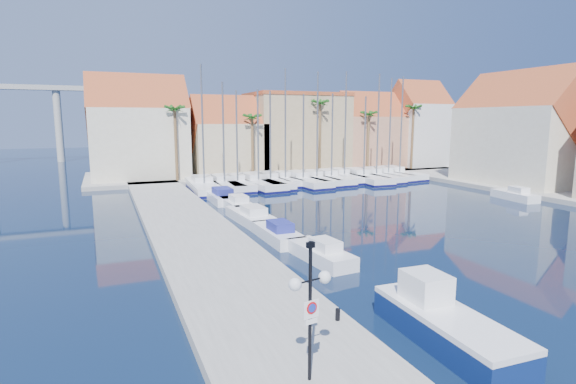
# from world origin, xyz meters

# --- Properties ---
(ground) EXTENTS (260.00, 260.00, 0.00)m
(ground) POSITION_xyz_m (0.00, 0.00, 0.00)
(ground) COLOR black
(ground) RESTS_ON ground
(quay_west) EXTENTS (6.00, 77.00, 0.50)m
(quay_west) POSITION_xyz_m (-9.00, 13.50, 0.25)
(quay_west) COLOR gray
(quay_west) RESTS_ON ground
(shore_north) EXTENTS (54.00, 16.00, 0.50)m
(shore_north) POSITION_xyz_m (10.00, 48.00, 0.25)
(shore_north) COLOR gray
(shore_north) RESTS_ON ground
(lamp_post) EXTENTS (1.41, 0.59, 4.21)m
(lamp_post) POSITION_xyz_m (-9.28, -4.22, 3.26)
(lamp_post) COLOR black
(lamp_post) RESTS_ON quay_west
(bollard) EXTENTS (0.18, 0.18, 0.46)m
(bollard) POSITION_xyz_m (-6.60, -1.05, 0.73)
(bollard) COLOR black
(bollard) RESTS_ON quay_west
(fishing_boat) EXTENTS (2.38, 6.50, 2.25)m
(fishing_boat) POSITION_xyz_m (-3.34, -3.11, 0.75)
(fishing_boat) COLOR navy
(fishing_boat) RESTS_ON ground
(motorboat_west_0) EXTENTS (2.18, 5.43, 1.40)m
(motorboat_west_0) POSITION_xyz_m (-3.24, 7.07, 0.51)
(motorboat_west_0) COLOR white
(motorboat_west_0) RESTS_ON ground
(motorboat_west_1) EXTENTS (1.86, 5.72, 1.40)m
(motorboat_west_1) POSITION_xyz_m (-3.92, 12.26, 0.51)
(motorboat_west_1) COLOR white
(motorboat_west_1) RESTS_ON ground
(motorboat_west_2) EXTENTS (2.44, 6.70, 1.40)m
(motorboat_west_2) POSITION_xyz_m (-3.92, 18.08, 0.51)
(motorboat_west_2) COLOR white
(motorboat_west_2) RESTS_ON ground
(motorboat_west_3) EXTENTS (1.93, 5.91, 1.40)m
(motorboat_west_3) POSITION_xyz_m (-3.50, 23.50, 0.51)
(motorboat_west_3) COLOR white
(motorboat_west_3) RESTS_ON ground
(motorboat_west_4) EXTENTS (2.41, 7.37, 1.40)m
(motorboat_west_4) POSITION_xyz_m (-3.76, 28.42, 0.51)
(motorboat_west_4) COLOR white
(motorboat_west_4) RESTS_ON ground
(motorboat_east_1) EXTENTS (2.20, 5.24, 1.40)m
(motorboat_east_1) POSITION_xyz_m (23.99, 17.48, 0.51)
(motorboat_east_1) COLOR white
(motorboat_east_1) RESTS_ON ground
(sailboat_0) EXTENTS (3.55, 11.50, 14.05)m
(sailboat_0) POSITION_xyz_m (-4.05, 35.49, 0.58)
(sailboat_0) COLOR white
(sailboat_0) RESTS_ON ground
(sailboat_1) EXTENTS (3.08, 10.36, 12.27)m
(sailboat_1) POSITION_xyz_m (-1.66, 35.83, 0.58)
(sailboat_1) COLOR white
(sailboat_1) RESTS_ON ground
(sailboat_2) EXTENTS (3.34, 10.11, 11.35)m
(sailboat_2) POSITION_xyz_m (-0.03, 35.75, 0.57)
(sailboat_2) COLOR white
(sailboat_2) RESTS_ON ground
(sailboat_3) EXTENTS (4.11, 11.99, 11.56)m
(sailboat_3) POSITION_xyz_m (2.42, 35.80, 0.55)
(sailboat_3) COLOR white
(sailboat_3) RESTS_ON ground
(sailboat_4) EXTENTS (3.14, 11.18, 11.42)m
(sailboat_4) POSITION_xyz_m (4.18, 36.17, 0.56)
(sailboat_4) COLOR white
(sailboat_4) RESTS_ON ground
(sailboat_5) EXTENTS (2.27, 8.12, 14.13)m
(sailboat_5) POSITION_xyz_m (6.28, 36.40, 0.66)
(sailboat_5) COLOR white
(sailboat_5) RESTS_ON ground
(sailboat_6) EXTENTS (3.89, 11.57, 11.11)m
(sailboat_6) POSITION_xyz_m (8.17, 35.53, 0.55)
(sailboat_6) COLOR white
(sailboat_6) RESTS_ON ground
(sailboat_7) EXTENTS (2.91, 10.18, 13.84)m
(sailboat_7) POSITION_xyz_m (10.28, 35.85, 0.60)
(sailboat_7) COLOR white
(sailboat_7) RESTS_ON ground
(sailboat_8) EXTENTS (2.92, 10.12, 11.28)m
(sailboat_8) POSITION_xyz_m (12.46, 35.98, 0.57)
(sailboat_8) COLOR white
(sailboat_8) RESTS_ON ground
(sailboat_9) EXTENTS (2.97, 9.65, 14.11)m
(sailboat_9) POSITION_xyz_m (14.74, 36.70, 0.62)
(sailboat_9) COLOR white
(sailboat_9) RESTS_ON ground
(sailboat_10) EXTENTS (3.73, 12.03, 11.00)m
(sailboat_10) POSITION_xyz_m (16.96, 35.55, 0.55)
(sailboat_10) COLOR white
(sailboat_10) RESTS_ON ground
(sailboat_11) EXTENTS (3.17, 10.61, 13.91)m
(sailboat_11) POSITION_xyz_m (18.99, 35.67, 0.59)
(sailboat_11) COLOR white
(sailboat_11) RESTS_ON ground
(sailboat_12) EXTENTS (3.25, 10.00, 13.49)m
(sailboat_12) POSITION_xyz_m (21.17, 36.05, 0.60)
(sailboat_12) COLOR white
(sailboat_12) RESTS_ON ground
(sailboat_13) EXTENTS (3.03, 10.10, 13.79)m
(sailboat_13) POSITION_xyz_m (23.29, 36.46, 0.60)
(sailboat_13) COLOR white
(sailboat_13) RESTS_ON ground
(building_0) EXTENTS (12.30, 9.00, 13.50)m
(building_0) POSITION_xyz_m (-10.00, 47.00, 6.52)
(building_0) COLOR beige
(building_0) RESTS_ON shore_north
(building_1) EXTENTS (10.30, 8.00, 11.00)m
(building_1) POSITION_xyz_m (2.00, 47.00, 5.30)
(building_1) COLOR tan
(building_1) RESTS_ON shore_north
(building_2) EXTENTS (14.20, 10.20, 11.50)m
(building_2) POSITION_xyz_m (13.00, 48.00, 6.26)
(building_2) COLOR tan
(building_2) RESTS_ON shore_north
(building_3) EXTENTS (10.30, 8.00, 12.00)m
(building_3) POSITION_xyz_m (25.00, 47.00, 5.86)
(building_3) COLOR #B5785C
(building_3) RESTS_ON shore_north
(building_4) EXTENTS (8.30, 8.00, 14.00)m
(building_4) POSITION_xyz_m (34.00, 46.00, 6.97)
(building_4) COLOR silver
(building_4) RESTS_ON shore_north
(building_6) EXTENTS (9.00, 14.30, 13.50)m
(building_6) POSITION_xyz_m (32.00, 24.00, 6.52)
(building_6) COLOR beige
(building_6) RESTS_ON shore_east
(palm_0) EXTENTS (2.60, 2.60, 10.15)m
(palm_0) POSITION_xyz_m (-6.00, 42.00, 9.08)
(palm_0) COLOR brown
(palm_0) RESTS_ON shore_north
(palm_1) EXTENTS (2.60, 2.60, 9.15)m
(palm_1) POSITION_xyz_m (4.00, 42.00, 8.14)
(palm_1) COLOR brown
(palm_1) RESTS_ON shore_north
(palm_2) EXTENTS (2.60, 2.60, 11.15)m
(palm_2) POSITION_xyz_m (14.00, 42.00, 10.02)
(palm_2) COLOR brown
(palm_2) RESTS_ON shore_north
(palm_3) EXTENTS (2.60, 2.60, 9.65)m
(palm_3) POSITION_xyz_m (22.00, 42.00, 8.61)
(palm_3) COLOR brown
(palm_3) RESTS_ON shore_north
(palm_4) EXTENTS (2.60, 2.60, 10.65)m
(palm_4) POSITION_xyz_m (30.00, 42.00, 9.55)
(palm_4) COLOR brown
(palm_4) RESTS_ON shore_north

